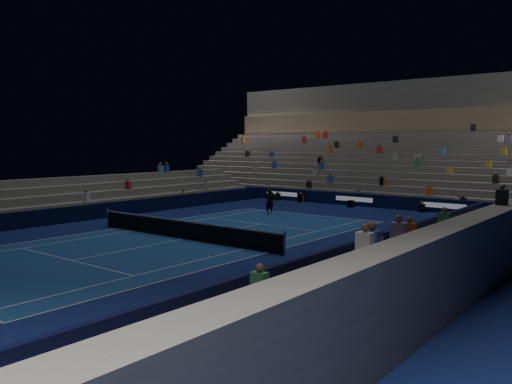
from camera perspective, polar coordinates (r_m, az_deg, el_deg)
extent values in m
plane|color=#0E1A55|center=(27.25, -7.93, -5.10)|extent=(90.00, 90.00, 0.00)
cube|color=navy|center=(27.25, -7.93, -5.09)|extent=(10.97, 23.77, 0.01)
cube|color=black|center=(41.96, 10.71, -0.81)|extent=(44.00, 0.25, 1.00)
cube|color=black|center=(21.30, 10.45, -6.69)|extent=(0.25, 37.00, 1.00)
cube|color=black|center=(34.78, -19.01, -2.25)|extent=(0.25, 37.00, 1.00)
cube|color=#5F5F5B|center=(42.87, 11.33, -1.03)|extent=(44.00, 1.00, 0.50)
cube|color=#5F5F5B|center=(43.73, 11.94, -0.59)|extent=(44.00, 1.00, 1.00)
cube|color=#5F5F5B|center=(44.60, 12.52, -0.17)|extent=(44.00, 1.00, 1.50)
cube|color=#5F5F5B|center=(45.48, 13.08, 0.24)|extent=(44.00, 1.00, 2.00)
cube|color=#5F5F5B|center=(46.36, 13.62, 0.63)|extent=(44.00, 1.00, 2.50)
cube|color=#5F5F5B|center=(47.25, 14.14, 1.01)|extent=(44.00, 1.00, 3.00)
cube|color=#5F5F5B|center=(48.14, 14.65, 1.37)|extent=(44.00, 1.00, 3.50)
cube|color=#5F5F5B|center=(49.04, 15.13, 1.72)|extent=(44.00, 1.00, 4.00)
cube|color=#5F5F5B|center=(49.94, 15.59, 2.06)|extent=(44.00, 1.00, 4.50)
cube|color=#5F5F5B|center=(50.85, 16.04, 2.38)|extent=(44.00, 1.00, 5.00)
cube|color=#5F5F5B|center=(51.76, 16.48, 2.69)|extent=(44.00, 1.00, 5.50)
cube|color=#5F5F5B|center=(52.68, 16.89, 3.00)|extent=(44.00, 1.00, 6.00)
cube|color=#836E51|center=(53.71, 17.45, 7.40)|extent=(44.00, 0.60, 2.20)
cube|color=#4B4C49|center=(55.19, 18.06, 10.02)|extent=(44.00, 2.40, 3.00)
cube|color=slate|center=(21.00, 12.38, -7.59)|extent=(1.00, 37.00, 0.50)
cube|color=slate|center=(20.54, 14.91, -7.23)|extent=(1.00, 37.00, 1.00)
cube|color=slate|center=(20.12, 17.55, -6.83)|extent=(1.00, 37.00, 1.50)
cube|color=slate|center=(19.74, 20.30, -6.40)|extent=(1.00, 37.00, 2.00)
cube|color=slate|center=(19.41, 23.14, -5.94)|extent=(1.00, 37.00, 2.50)
cube|color=slate|center=(35.49, -19.70, -2.54)|extent=(1.00, 37.00, 0.50)
cube|color=slate|center=(36.31, -20.54, -2.00)|extent=(1.00, 37.00, 1.00)
cube|color=slate|center=(37.14, -21.34, -1.48)|extent=(1.00, 37.00, 1.50)
cube|color=slate|center=(37.97, -22.11, -0.99)|extent=(1.00, 37.00, 2.00)
cube|color=slate|center=(38.82, -22.85, -0.51)|extent=(1.00, 37.00, 2.50)
cylinder|color=#B2B2B7|center=(32.06, -15.85, -2.70)|extent=(0.10, 0.10, 1.10)
cylinder|color=#B2B2B7|center=(23.00, 3.15, -5.59)|extent=(0.10, 0.10, 1.10)
cube|color=black|center=(27.17, -7.94, -4.17)|extent=(12.80, 0.03, 0.90)
cube|color=white|center=(27.09, -7.95, -3.14)|extent=(12.80, 0.04, 0.08)
imported|color=black|center=(36.32, 1.46, -1.01)|extent=(0.74, 0.56, 1.82)
cube|color=black|center=(40.97, 10.30, -1.28)|extent=(0.45, 0.53, 0.54)
cylinder|color=black|center=(40.58, 10.02, -1.10)|extent=(0.19, 0.36, 0.16)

